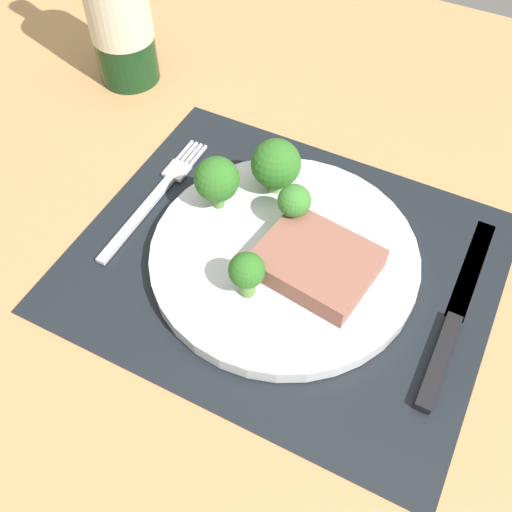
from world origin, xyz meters
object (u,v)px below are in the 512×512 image
at_px(fork, 155,196).
at_px(knife, 453,322).
at_px(plate, 284,256).
at_px(steak, 316,262).

height_order(fork, knife, knife).
xyz_separation_m(plate, fork, (-0.16, 0.01, -0.01)).
xyz_separation_m(fork, knife, (0.33, -0.01, 0.00)).
relative_size(fork, knife, 0.83).
height_order(steak, fork, steak).
relative_size(steak, knife, 0.45).
distance_m(plate, fork, 0.16).
xyz_separation_m(steak, fork, (-0.19, 0.02, -0.02)).
xyz_separation_m(plate, steak, (0.03, -0.01, 0.02)).
distance_m(plate, knife, 0.17).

